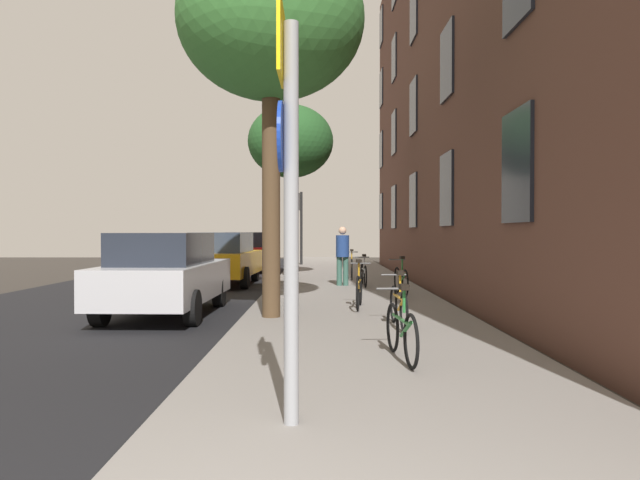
{
  "coord_description": "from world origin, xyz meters",
  "views": [
    {
      "loc": [
        0.41,
        -2.01,
        1.65
      ],
      "look_at": [
        0.35,
        12.52,
        1.45
      ],
      "focal_mm": 33.13,
      "sensor_mm": 36.0,
      "label": 1
    }
  ],
  "objects_px": {
    "bicycle_1": "(401,305)",
    "car_1": "(226,258)",
    "car_0": "(168,273)",
    "tree_near": "(274,22)",
    "traffic_light": "(302,215)",
    "sign_post": "(291,182)",
    "tree_far": "(293,142)",
    "bicycle_0": "(404,330)",
    "bicycle_2": "(362,289)",
    "bicycle_3": "(404,280)",
    "car_2": "(251,251)",
    "bicycle_4": "(366,274)",
    "bicycle_5": "(354,267)",
    "pedestrian_0": "(345,252)"
  },
  "relations": [
    {
      "from": "bicycle_0",
      "to": "bicycle_5",
      "type": "height_order",
      "value": "bicycle_5"
    },
    {
      "from": "pedestrian_0",
      "to": "car_1",
      "type": "distance_m",
      "value": 3.9
    },
    {
      "from": "pedestrian_0",
      "to": "car_2",
      "type": "height_order",
      "value": "pedestrian_0"
    },
    {
      "from": "traffic_light",
      "to": "car_2",
      "type": "distance_m",
      "value": 3.81
    },
    {
      "from": "bicycle_1",
      "to": "car_2",
      "type": "bearing_deg",
      "value": 105.5
    },
    {
      "from": "tree_near",
      "to": "bicycle_4",
      "type": "distance_m",
      "value": 8.06
    },
    {
      "from": "bicycle_2",
      "to": "car_2",
      "type": "xyz_separation_m",
      "value": [
        -3.78,
        12.93,
        0.34
      ]
    },
    {
      "from": "tree_far",
      "to": "car_1",
      "type": "relative_size",
      "value": 1.34
    },
    {
      "from": "bicycle_0",
      "to": "bicycle_2",
      "type": "distance_m",
      "value": 4.8
    },
    {
      "from": "bicycle_1",
      "to": "car_1",
      "type": "bearing_deg",
      "value": 115.9
    },
    {
      "from": "bicycle_2",
      "to": "bicycle_4",
      "type": "relative_size",
      "value": 1.03
    },
    {
      "from": "car_0",
      "to": "car_1",
      "type": "distance_m",
      "value": 6.64
    },
    {
      "from": "tree_near",
      "to": "bicycle_1",
      "type": "bearing_deg",
      "value": -28.85
    },
    {
      "from": "bicycle_4",
      "to": "car_1",
      "type": "distance_m",
      "value": 4.51
    },
    {
      "from": "car_2",
      "to": "bicycle_1",
      "type": "bearing_deg",
      "value": -74.5
    },
    {
      "from": "bicycle_0",
      "to": "bicycle_3",
      "type": "bearing_deg",
      "value": 82.2
    },
    {
      "from": "bicycle_3",
      "to": "car_1",
      "type": "height_order",
      "value": "car_1"
    },
    {
      "from": "bicycle_3",
      "to": "bicycle_4",
      "type": "bearing_deg",
      "value": 106.79
    },
    {
      "from": "traffic_light",
      "to": "pedestrian_0",
      "type": "distance_m",
      "value": 10.99
    },
    {
      "from": "bicycle_4",
      "to": "car_0",
      "type": "relative_size",
      "value": 0.38
    },
    {
      "from": "tree_near",
      "to": "car_2",
      "type": "bearing_deg",
      "value": 98.51
    },
    {
      "from": "tree_near",
      "to": "car_1",
      "type": "relative_size",
      "value": 1.59
    },
    {
      "from": "sign_post",
      "to": "bicycle_2",
      "type": "height_order",
      "value": "sign_post"
    },
    {
      "from": "bicycle_2",
      "to": "bicycle_5",
      "type": "height_order",
      "value": "bicycle_2"
    },
    {
      "from": "bicycle_0",
      "to": "bicycle_3",
      "type": "xyz_separation_m",
      "value": [
        0.99,
        7.2,
        0.01
      ]
    },
    {
      "from": "bicycle_2",
      "to": "bicycle_3",
      "type": "height_order",
      "value": "bicycle_2"
    },
    {
      "from": "bicycle_1",
      "to": "bicycle_2",
      "type": "bearing_deg",
      "value": 101.07
    },
    {
      "from": "car_0",
      "to": "traffic_light",
      "type": "bearing_deg",
      "value": 82.75
    },
    {
      "from": "bicycle_1",
      "to": "bicycle_2",
      "type": "xyz_separation_m",
      "value": [
        -0.47,
        2.4,
        0.03
      ]
    },
    {
      "from": "bicycle_5",
      "to": "car_0",
      "type": "xyz_separation_m",
      "value": [
        -4.04,
        -7.49,
        0.34
      ]
    },
    {
      "from": "sign_post",
      "to": "car_1",
      "type": "distance_m",
      "value": 13.8
    },
    {
      "from": "tree_near",
      "to": "car_1",
      "type": "distance_m",
      "value": 9.09
    },
    {
      "from": "bicycle_1",
      "to": "bicycle_0",
      "type": "bearing_deg",
      "value": -96.82
    },
    {
      "from": "bicycle_3",
      "to": "car_2",
      "type": "xyz_separation_m",
      "value": [
        -4.95,
        10.53,
        0.35
      ]
    },
    {
      "from": "pedestrian_0",
      "to": "car_1",
      "type": "relative_size",
      "value": 0.39
    },
    {
      "from": "traffic_light",
      "to": "bicycle_2",
      "type": "relative_size",
      "value": 2.02
    },
    {
      "from": "bicycle_0",
      "to": "car_0",
      "type": "xyz_separation_m",
      "value": [
        -3.99,
        4.51,
        0.37
      ]
    },
    {
      "from": "sign_post",
      "to": "tree_far",
      "type": "bearing_deg",
      "value": 92.77
    },
    {
      "from": "sign_post",
      "to": "tree_near",
      "type": "relative_size",
      "value": 0.49
    },
    {
      "from": "bicycle_3",
      "to": "sign_post",
      "type": "bearing_deg",
      "value": -103.05
    },
    {
      "from": "tree_far",
      "to": "pedestrian_0",
      "type": "distance_m",
      "value": 4.71
    },
    {
      "from": "sign_post",
      "to": "bicycle_5",
      "type": "relative_size",
      "value": 1.96
    },
    {
      "from": "sign_post",
      "to": "pedestrian_0",
      "type": "bearing_deg",
      "value": 85.77
    },
    {
      "from": "bicycle_1",
      "to": "bicycle_4",
      "type": "height_order",
      "value": "bicycle_1"
    },
    {
      "from": "bicycle_1",
      "to": "car_1",
      "type": "xyz_separation_m",
      "value": [
        -4.25,
        8.75,
        0.37
      ]
    },
    {
      "from": "tree_near",
      "to": "traffic_light",
      "type": "bearing_deg",
      "value": 90.35
    },
    {
      "from": "bicycle_1",
      "to": "bicycle_2",
      "type": "height_order",
      "value": "bicycle_2"
    },
    {
      "from": "bicycle_1",
      "to": "bicycle_4",
      "type": "xyz_separation_m",
      "value": [
        -0.02,
        7.2,
        -0.0
      ]
    },
    {
      "from": "bicycle_5",
      "to": "car_2",
      "type": "height_order",
      "value": "car_2"
    },
    {
      "from": "bicycle_1",
      "to": "traffic_light",
      "type": "bearing_deg",
      "value": 97.03
    }
  ]
}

